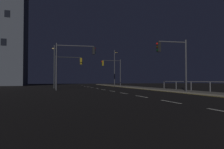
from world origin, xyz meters
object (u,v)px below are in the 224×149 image
object	(u,v)px
traffic_light_far_center	(74,57)
street_lamp_median	(115,64)
traffic_light_mid_right	(112,67)
street_lamp_across_street	(54,62)
traffic_light_mid_left	(173,55)
traffic_light_near_right	(68,65)

from	to	relation	value
traffic_light_far_center	street_lamp_median	world-z (taller)	street_lamp_median
traffic_light_mid_right	street_lamp_across_street	bearing A→B (deg)	-154.42
traffic_light_mid_left	traffic_light_far_center	xyz separation A→B (m)	(-8.50, 8.58, 0.45)
traffic_light_mid_right	traffic_light_mid_left	size ratio (longest dim) A/B	1.02
street_lamp_median	street_lamp_across_street	bearing A→B (deg)	-138.36
traffic_light_mid_right	street_lamp_across_street	size ratio (longest dim) A/B	0.78
traffic_light_far_center	street_lamp_across_street	xyz separation A→B (m)	(-2.20, 6.97, -0.08)
traffic_light_near_right	traffic_light_mid_left	xyz separation A→B (m)	(8.74, -13.34, 0.23)
street_lamp_median	street_lamp_across_street	xyz separation A→B (m)	(-13.31, -11.83, -0.82)
traffic_light_mid_right	street_lamp_median	bearing A→B (deg)	68.73
traffic_light_mid_left	street_lamp_across_street	bearing A→B (deg)	124.53
traffic_light_near_right	street_lamp_median	xyz separation A→B (m)	(11.35, 14.04, 1.42)
traffic_light_far_center	street_lamp_across_street	bearing A→B (deg)	107.54
street_lamp_median	traffic_light_mid_right	bearing A→B (deg)	-111.27
traffic_light_far_center	street_lamp_median	xyz separation A→B (m)	(11.10, 18.80, 0.73)
traffic_light_mid_right	traffic_light_near_right	world-z (taller)	traffic_light_mid_right
traffic_light_mid_right	street_lamp_across_street	xyz separation A→B (m)	(-10.69, -5.12, 0.28)
traffic_light_mid_left	traffic_light_mid_right	bearing A→B (deg)	90.02
traffic_light_near_right	traffic_light_far_center	size ratio (longest dim) A/B	0.84
traffic_light_mid_right	traffic_light_near_right	size ratio (longest dim) A/B	1.06
traffic_light_mid_right	traffic_light_near_right	distance (m)	11.40
traffic_light_mid_left	traffic_light_far_center	bearing A→B (deg)	134.72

